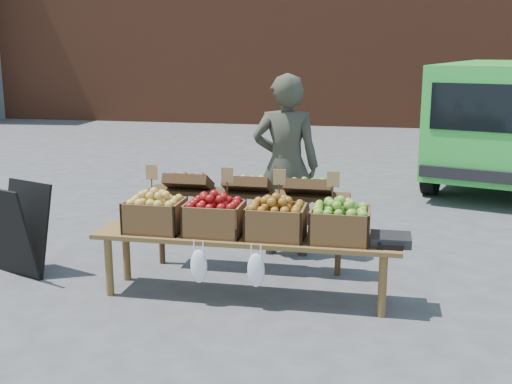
% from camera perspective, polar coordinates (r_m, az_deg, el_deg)
% --- Properties ---
extents(ground, '(80.00, 80.00, 0.00)m').
position_cam_1_polar(ground, '(5.54, -4.81, -10.50)').
color(ground, '#4A4A4D').
extents(delivery_van, '(3.14, 4.71, 1.93)m').
position_cam_1_polar(delivery_van, '(11.06, 21.43, 5.63)').
color(delivery_van, green).
rests_on(delivery_van, ground).
extents(vendor, '(0.73, 0.51, 1.92)m').
position_cam_1_polar(vendor, '(6.75, 2.67, 2.34)').
color(vendor, '#383B2E').
rests_on(vendor, ground).
extents(chalkboard_sign, '(0.68, 0.53, 0.92)m').
position_cam_1_polar(chalkboard_sign, '(6.63, -20.49, -3.14)').
color(chalkboard_sign, black).
rests_on(chalkboard_sign, ground).
extents(back_table, '(2.10, 0.44, 1.04)m').
position_cam_1_polar(back_table, '(6.35, -0.76, -2.42)').
color(back_table, '#3D2815').
rests_on(back_table, ground).
extents(display_bench, '(2.70, 0.56, 0.57)m').
position_cam_1_polar(display_bench, '(5.72, -0.98, -6.63)').
color(display_bench, brown).
rests_on(display_bench, ground).
extents(crate_golden_apples, '(0.50, 0.40, 0.28)m').
position_cam_1_polar(crate_golden_apples, '(5.82, -8.97, -2.07)').
color(crate_golden_apples, gold).
rests_on(crate_golden_apples, display_bench).
extents(crate_russet_pears, '(0.50, 0.40, 0.28)m').
position_cam_1_polar(crate_russet_pears, '(5.65, -3.73, -2.37)').
color(crate_russet_pears, '#620C02').
rests_on(crate_russet_pears, display_bench).
extents(crate_red_apples, '(0.50, 0.40, 0.28)m').
position_cam_1_polar(crate_red_apples, '(5.54, 1.78, -2.67)').
color(crate_red_apples, '#8E5C1B').
rests_on(crate_red_apples, display_bench).
extents(crate_green_apples, '(0.50, 0.40, 0.28)m').
position_cam_1_polar(crate_green_apples, '(5.48, 7.47, -2.95)').
color(crate_green_apples, '#4A842A').
rests_on(crate_green_apples, display_bench).
extents(weighing_scale, '(0.34, 0.30, 0.08)m').
position_cam_1_polar(weighing_scale, '(5.50, 11.87, -4.14)').
color(weighing_scale, black).
rests_on(weighing_scale, display_bench).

